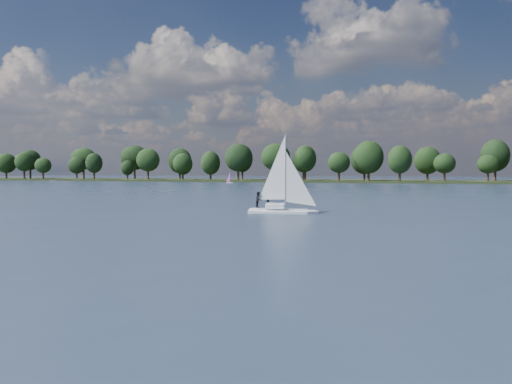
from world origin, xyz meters
TOP-DOWN VIEW (x-y plane):
  - ground at (0.00, 100.00)m, footprint 700.00×700.00m
  - far_shore at (0.00, 212.00)m, footprint 660.00×40.00m
  - sailboat at (-11.70, 45.16)m, footprint 6.87×3.10m
  - dinghy_pink at (-72.92, 178.07)m, footprint 2.66×1.15m
  - pontoon at (-162.33, 192.68)m, footprint 4.36×2.90m
  - treeline at (-2.53, 207.88)m, footprint 562.44×73.42m

SIDE VIEW (x-z plane):
  - ground at x=0.00m, z-range 0.00..0.00m
  - far_shore at x=0.00m, z-range -0.75..0.75m
  - pontoon at x=-162.33m, z-range -0.25..0.25m
  - dinghy_pink at x=-72.92m, z-range -1.10..3.07m
  - sailboat at x=-11.70m, z-range -1.93..6.81m
  - treeline at x=-2.53m, z-range -0.93..16.99m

